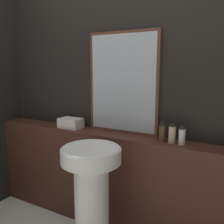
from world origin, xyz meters
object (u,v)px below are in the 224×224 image
(mirror, at_px, (123,83))
(shampoo_bottle, at_px, (162,133))
(towel_stack, at_px, (71,123))
(pedestal_sink, at_px, (92,193))
(conditioner_bottle, at_px, (172,134))
(lotion_bottle, at_px, (182,136))

(mirror, xyz_separation_m, shampoo_bottle, (0.40, -0.09, -0.37))
(towel_stack, height_order, shampoo_bottle, shampoo_bottle)
(pedestal_sink, xyz_separation_m, conditioner_bottle, (0.47, 0.42, 0.42))
(mirror, distance_m, lotion_bottle, 0.67)
(conditioner_bottle, relative_size, lotion_bottle, 1.11)
(pedestal_sink, relative_size, conditioner_bottle, 5.74)
(pedestal_sink, bearing_deg, shampoo_bottle, 47.12)
(mirror, height_order, shampoo_bottle, mirror)
(shampoo_bottle, bearing_deg, towel_stack, 180.00)
(conditioner_bottle, bearing_deg, shampoo_bottle, 180.00)
(mirror, height_order, lotion_bottle, mirror)
(pedestal_sink, distance_m, lotion_bottle, 0.80)
(mirror, bearing_deg, shampoo_bottle, -12.98)
(pedestal_sink, xyz_separation_m, towel_stack, (-0.52, 0.42, 0.40))
(towel_stack, bearing_deg, pedestal_sink, -38.91)
(mirror, bearing_deg, lotion_bottle, -9.40)
(mirror, relative_size, shampoo_bottle, 5.73)
(shampoo_bottle, distance_m, conditioner_bottle, 0.08)
(pedestal_sink, relative_size, towel_stack, 4.10)
(pedestal_sink, distance_m, towel_stack, 0.78)
(pedestal_sink, bearing_deg, mirror, 90.63)
(pedestal_sink, distance_m, mirror, 0.94)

